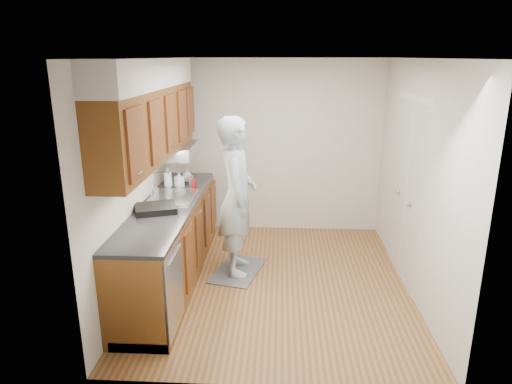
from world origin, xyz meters
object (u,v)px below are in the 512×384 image
(steel_can, at_px, (191,181))
(dish_rack, at_px, (155,208))
(person, at_px, (237,186))
(soap_bottle_b, at_px, (179,179))
(soap_bottle_c, at_px, (187,175))
(soap_bottle_a, at_px, (168,176))
(soda_can, at_px, (194,184))

(steel_can, distance_m, dish_rack, 1.03)
(person, distance_m, soap_bottle_b, 0.88)
(soap_bottle_c, height_order, dish_rack, soap_bottle_c)
(person, distance_m, soap_bottle_a, 0.99)
(person, bearing_deg, soap_bottle_b, 56.08)
(soap_bottle_b, bearing_deg, person, -28.58)
(soap_bottle_a, relative_size, soda_can, 2.47)
(soda_can, xyz_separation_m, steel_can, (-0.06, 0.12, 0.01))
(soap_bottle_a, xyz_separation_m, soap_bottle_c, (0.18, 0.27, -0.05))
(soap_bottle_b, bearing_deg, soap_bottle_c, 79.80)
(person, height_order, soap_bottle_c, person)
(person, bearing_deg, steel_can, 47.37)
(soda_can, bearing_deg, soap_bottle_b, 163.68)
(person, height_order, soda_can, person)
(steel_can, height_order, dish_rack, steel_can)
(person, relative_size, soda_can, 18.79)
(soda_can, relative_size, dish_rack, 0.27)
(person, distance_m, dish_rack, 0.98)
(steel_can, bearing_deg, soda_can, -64.84)
(soap_bottle_b, relative_size, steel_can, 1.61)
(soap_bottle_b, height_order, dish_rack, soap_bottle_b)
(soap_bottle_b, relative_size, soap_bottle_c, 1.13)
(person, xyz_separation_m, dish_rack, (-0.82, -0.53, -0.10))
(soap_bottle_b, height_order, steel_can, soap_bottle_b)
(dish_rack, bearing_deg, steel_can, 59.45)
(soap_bottle_b, distance_m, dish_rack, 0.96)
(soap_bottle_c, relative_size, soda_can, 1.58)
(soap_bottle_b, bearing_deg, dish_rack, -93.02)
(soap_bottle_c, relative_size, dish_rack, 0.43)
(soap_bottle_a, xyz_separation_m, dish_rack, (0.09, -0.94, -0.11))
(soda_can, bearing_deg, soap_bottle_c, 115.31)
(person, height_order, soap_bottle_b, person)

